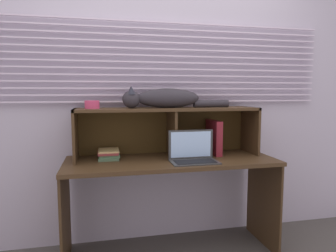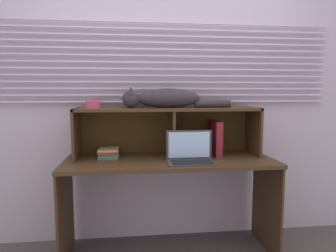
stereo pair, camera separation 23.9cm
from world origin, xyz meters
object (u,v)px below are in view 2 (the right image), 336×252
binder_upright (215,138)px  book_stack (109,153)px  cat (165,98)px  small_basket (93,104)px  laptop (191,155)px

binder_upright → book_stack: (-0.87, 0.00, -0.11)m
cat → small_basket: cat is taller
book_stack → small_basket: size_ratio=1.92×
cat → laptop: cat is taller
book_stack → laptop: bearing=-21.0°
laptop → binder_upright: binder_upright is taller
binder_upright → small_basket: size_ratio=2.58×
laptop → small_basket: bearing=162.1°
cat → laptop: bearing=-55.0°
cat → laptop: 0.51m
cat → small_basket: size_ratio=7.93×
laptop → small_basket: 0.86m
laptop → book_stack: size_ratio=1.65×
binder_upright → book_stack: size_ratio=1.34×
book_stack → small_basket: 0.41m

